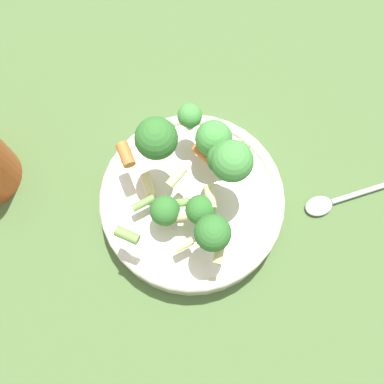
# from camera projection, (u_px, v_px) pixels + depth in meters

# --- Properties ---
(ground_plane) EXTENTS (3.00, 3.00, 0.00)m
(ground_plane) POSITION_uv_depth(u_px,v_px,m) (192.00, 207.00, 0.58)
(ground_plane) COLOR #4C6B38
(bowl) EXTENTS (0.23, 0.23, 0.05)m
(bowl) POSITION_uv_depth(u_px,v_px,m) (192.00, 202.00, 0.56)
(bowl) COLOR silver
(bowl) RESTS_ON ground_plane
(pasta_salad) EXTENTS (0.18, 0.17, 0.10)m
(pasta_salad) POSITION_uv_depth(u_px,v_px,m) (198.00, 173.00, 0.48)
(pasta_salad) COLOR #8CB766
(pasta_salad) RESTS_ON bowl
(spoon) EXTENTS (0.03, 0.16, 0.01)m
(spoon) POSITION_uv_depth(u_px,v_px,m) (342.00, 199.00, 0.58)
(spoon) COLOR silver
(spoon) RESTS_ON ground_plane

